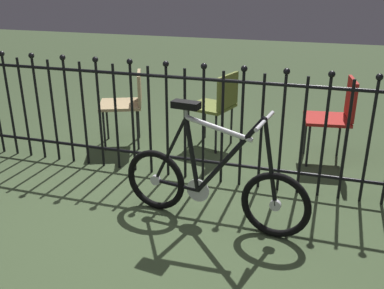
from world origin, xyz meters
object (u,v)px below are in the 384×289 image
(bicycle, at_px, (212,184))
(chair_red, at_px, (336,113))
(chair_olive, at_px, (217,102))
(chair_tan, at_px, (128,100))

(bicycle, distance_m, chair_red, 1.68)
(bicycle, height_order, chair_olive, bicycle)
(chair_olive, bearing_deg, chair_tan, -167.54)
(chair_tan, xyz_separation_m, chair_olive, (0.93, 0.21, -0.00))
(chair_tan, xyz_separation_m, chair_red, (2.12, 0.16, 0.01))
(chair_red, relative_size, chair_olive, 1.04)
(chair_tan, bearing_deg, chair_olive, 12.46)
(chair_olive, bearing_deg, bicycle, -76.81)
(chair_tan, bearing_deg, chair_red, 4.43)
(chair_olive, bearing_deg, chair_red, -1.98)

